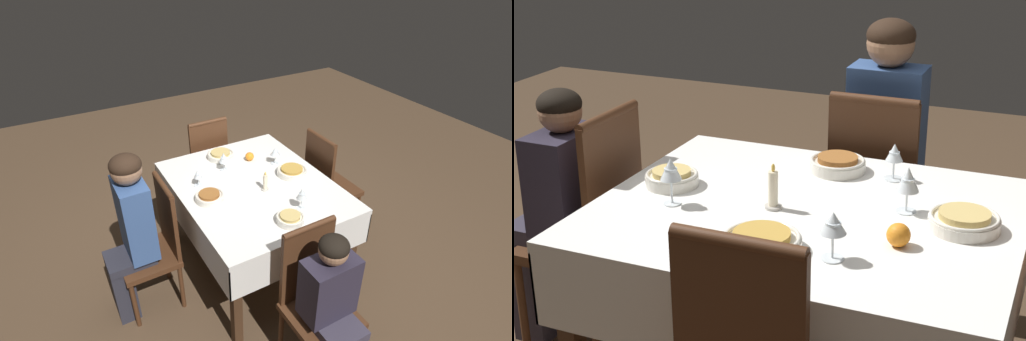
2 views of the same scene
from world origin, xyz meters
TOP-DOWN VIEW (x-y plane):
  - ground_plane at (0.00, 0.00)m, footprint 8.00×8.00m
  - dining_table at (0.00, 0.00)m, footprint 1.33×1.06m
  - chair_north at (0.03, 0.75)m, footprint 0.38×0.39m
  - chair_west at (-0.88, 0.09)m, footprint 0.39×0.38m
  - chair_east at (0.88, 0.01)m, footprint 0.39×0.38m
  - chair_south at (0.06, -0.75)m, footprint 0.38×0.39m
  - person_adult_denim at (0.03, 0.90)m, footprint 0.30×0.34m
  - person_child_dark at (-1.05, 0.09)m, footprint 0.33×0.30m
  - bowl_north at (-0.02, 0.36)m, footprint 0.20×0.20m
  - wine_glass_north at (0.18, 0.35)m, footprint 0.07×0.07m
  - bowl_west at (-0.49, 0.01)m, footprint 0.18×0.18m
  - wine_glass_west at (-0.41, -0.13)m, footprint 0.07×0.07m
  - bowl_east at (0.48, 0.04)m, footprint 0.21×0.21m
  - wine_glass_east at (0.29, 0.10)m, footprint 0.07×0.07m
  - bowl_south at (-0.02, -0.32)m, footprint 0.23×0.23m
  - wine_glass_south at (0.18, -0.30)m, footprint 0.07×0.07m
  - candle_centerpiece at (-0.10, -0.04)m, footprint 0.06×0.06m
  - orange_fruit at (0.33, -0.15)m, footprint 0.07×0.07m

SIDE VIEW (x-z plane):
  - ground_plane at x=0.00m, z-range 0.00..0.00m
  - chair_north at x=0.03m, z-range 0.03..1.00m
  - chair_west at x=-0.88m, z-range 0.03..1.00m
  - chair_east at x=0.88m, z-range 0.03..1.00m
  - chair_south at x=0.06m, z-range 0.03..1.00m
  - person_child_dark at x=-1.05m, z-range 0.05..1.08m
  - dining_table at x=0.00m, z-range 0.29..1.06m
  - person_adult_denim at x=0.03m, z-range 0.08..1.31m
  - bowl_south at x=-0.02m, z-range 0.77..0.82m
  - bowl_east at x=0.48m, z-range 0.77..0.82m
  - bowl_north at x=-0.02m, z-range 0.77..0.82m
  - bowl_west at x=-0.49m, z-range 0.77..0.82m
  - orange_fruit at x=0.33m, z-range 0.77..0.83m
  - candle_centerpiece at x=-0.10m, z-range 0.75..0.90m
  - wine_glass_north at x=0.18m, z-range 0.79..0.92m
  - wine_glass_south at x=0.18m, z-range 0.80..0.94m
  - wine_glass_east at x=0.29m, z-range 0.80..0.94m
  - wine_glass_west at x=-0.41m, z-range 0.80..0.96m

